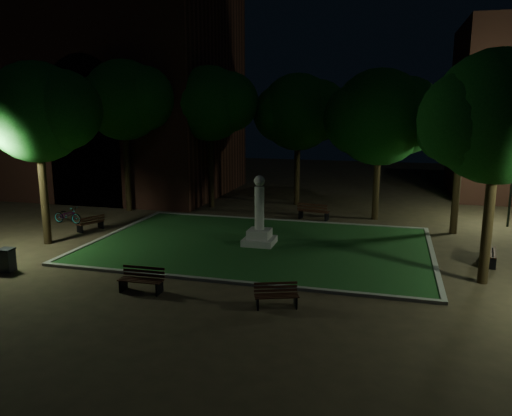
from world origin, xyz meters
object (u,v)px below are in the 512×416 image
at_px(bench_far_side, 313,212).
at_px(bench_left_side, 91,224).
at_px(bench_near_right, 276,296).
at_px(bench_right_side, 486,253).
at_px(bicycle, 68,215).
at_px(monument, 259,226).
at_px(trash_bin, 7,260).
at_px(bench_near_left, 142,280).

bearing_deg(bench_far_side, bench_left_side, 37.96).
height_order(bench_near_right, bench_right_side, bench_right_side).
xyz_separation_m(bench_far_side, bicycle, (-12.91, -4.37, -0.00)).
bearing_deg(bench_near_right, monument, 88.83).
height_order(bench_right_side, bicycle, bench_right_side).
relative_size(bench_near_right, bench_far_side, 0.80).
distance_m(bench_near_right, bench_right_side, 9.87).
height_order(monument, trash_bin, monument).
height_order(bench_near_left, trash_bin, trash_bin).
height_order(bench_near_right, bench_left_side, bench_left_side).
bearing_deg(bench_far_side, trash_bin, 60.91).
xyz_separation_m(bench_right_side, bicycle, (-20.97, 1.67, -0.00)).
xyz_separation_m(bench_near_left, bench_right_side, (12.07, 6.60, 0.05)).
distance_m(bench_near_right, bench_far_side, 12.75).
height_order(bench_near_right, trash_bin, trash_bin).
bearing_deg(bench_left_side, bicycle, -93.95).
relative_size(bench_far_side, trash_bin, 2.02).
relative_size(monument, trash_bin, 3.49).
relative_size(monument, bench_near_left, 2.04).
bearing_deg(bench_left_side, bench_near_right, 80.84).
bearing_deg(bench_left_side, bench_far_side, 140.07).
height_order(monument, bench_left_side, monument).
relative_size(bench_left_side, bench_right_side, 0.81).
xyz_separation_m(bench_near_right, bicycle, (-13.70, 8.35, 0.09)).
xyz_separation_m(monument, bench_near_left, (-2.45, -6.67, -0.55)).
xyz_separation_m(bench_left_side, bench_far_side, (10.72, 5.48, 0.09)).
bearing_deg(bench_near_right, bicycle, 128.22).
distance_m(bench_left_side, trash_bin, 6.61).
distance_m(bench_near_left, trash_bin, 6.13).
bearing_deg(monument, bench_near_left, -110.15).
bearing_deg(trash_bin, bench_right_side, 18.33).
bearing_deg(bicycle, bench_near_left, -129.99).
bearing_deg(bench_right_side, bench_near_left, 127.74).
relative_size(bench_far_side, bicycle, 1.08).
height_order(bench_right_side, bench_far_side, bench_far_side).
xyz_separation_m(bench_far_side, trash_bin, (-10.11, -12.06, 0.01)).
bearing_deg(trash_bin, bench_near_left, -5.44).
distance_m(trash_bin, bicycle, 8.18).
bearing_deg(trash_bin, bench_near_right, -3.45).
distance_m(bench_right_side, bicycle, 21.04).
relative_size(bench_near_left, bench_far_side, 0.85).
height_order(monument, bench_far_side, monument).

